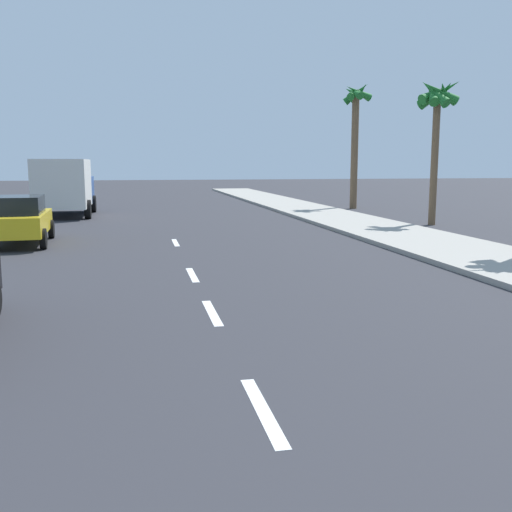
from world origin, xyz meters
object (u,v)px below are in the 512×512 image
parked_car_yellow (18,219)px  palm_tree_distant (355,117)px  palm_tree_far (437,106)px  delivery_truck (65,186)px

parked_car_yellow → palm_tree_distant: palm_tree_distant is taller
palm_tree_far → parked_car_yellow: bearing=-169.8°
parked_car_yellow → palm_tree_distant: 20.72m
palm_tree_far → palm_tree_distant: (0.02, 9.34, 0.27)m
parked_car_yellow → palm_tree_far: palm_tree_far is taller
parked_car_yellow → palm_tree_distant: (16.13, 12.25, 4.39)m
delivery_truck → palm_tree_distant: size_ratio=0.86×
delivery_truck → palm_tree_far: (15.83, -7.65, 3.45)m
palm_tree_far → palm_tree_distant: palm_tree_distant is taller
parked_car_yellow → delivery_truck: delivery_truck is taller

